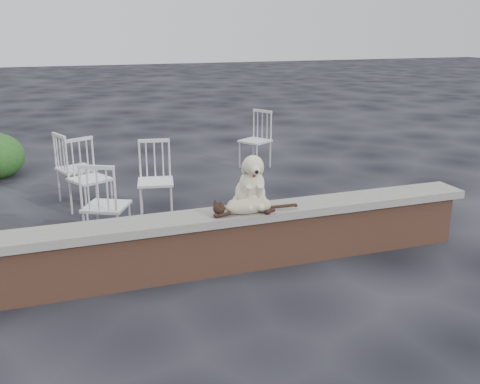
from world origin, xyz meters
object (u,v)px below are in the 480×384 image
object	(u,v)px
cat	(248,205)
chair_b	(155,180)
chair_a	(90,178)
chair_e	(76,168)
dog	(250,180)
chair_c	(106,205)
chair_d	(255,140)

from	to	relation	value
cat	chair_b	bearing A→B (deg)	113.87
chair_a	chair_e	xyz separation A→B (m)	(-0.13, 0.58, 0.00)
dog	chair_b	world-z (taller)	dog
chair_c	cat	bearing A→B (deg)	165.71
dog	chair_a	bearing A→B (deg)	130.95
cat	chair_b	distance (m)	1.88
chair_d	chair_c	bearing A→B (deg)	-75.97
cat	chair_c	bearing A→B (deg)	146.14
chair_c	chair_b	bearing A→B (deg)	-104.30
chair_a	chair_e	bearing A→B (deg)	76.30
chair_a	chair_e	size ratio (longest dim) A/B	1.00
dog	chair_a	world-z (taller)	dog
chair_e	chair_d	size ratio (longest dim) A/B	1.00
dog	chair_c	bearing A→B (deg)	152.24
chair_d	chair_e	bearing A→B (deg)	-102.82
chair_a	chair_d	distance (m)	3.13
chair_b	chair_e	world-z (taller)	same
chair_c	chair_e	bearing A→B (deg)	-56.01
chair_d	chair_c	size ratio (longest dim) A/B	1.00
chair_b	chair_e	bearing A→B (deg)	142.98
cat	chair_c	size ratio (longest dim) A/B	1.04
dog	chair_e	size ratio (longest dim) A/B	0.59
dog	chair_b	distance (m)	1.80
cat	chair_e	distance (m)	3.10
dog	chair_c	distance (m)	1.60
chair_c	chair_d	bearing A→B (deg)	-108.19
chair_d	chair_a	bearing A→B (deg)	-91.99
cat	chair_a	xyz separation A→B (m)	(-1.25, 2.20, -0.19)
chair_b	chair_d	world-z (taller)	same
chair_d	chair_c	xyz separation A→B (m)	(-2.69, -2.63, 0.00)
chair_b	chair_c	size ratio (longest dim) A/B	1.00
cat	chair_c	distance (m)	1.60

